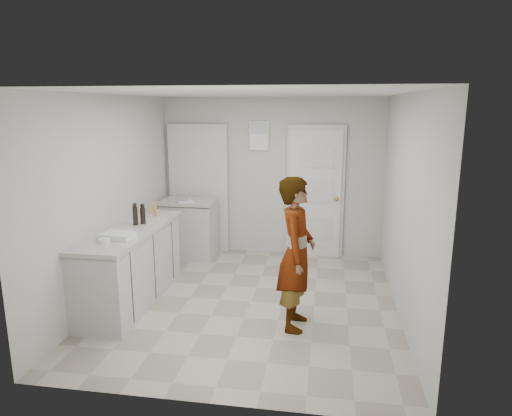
% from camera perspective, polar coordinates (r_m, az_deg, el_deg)
% --- Properties ---
extents(ground, '(4.00, 4.00, 0.00)m').
position_cam_1_polar(ground, '(5.75, -0.66, -11.61)').
color(ground, gray).
rests_on(ground, ground).
extents(room_shell, '(4.00, 4.00, 4.00)m').
position_cam_1_polar(room_shell, '(7.32, 0.55, 2.13)').
color(room_shell, '#BCB9B1').
rests_on(room_shell, ground).
extents(main_counter, '(0.64, 1.96, 0.93)m').
position_cam_1_polar(main_counter, '(5.82, -15.36, -7.24)').
color(main_counter, silver).
rests_on(main_counter, ground).
extents(side_counter, '(0.84, 0.61, 0.93)m').
position_cam_1_polar(side_counter, '(7.30, -8.31, -2.82)').
color(side_counter, silver).
rests_on(side_counter, ground).
extents(person, '(0.42, 0.62, 1.66)m').
position_cam_1_polar(person, '(4.88, 5.07, -5.72)').
color(person, silver).
rests_on(person, ground).
extents(cake_mix_box, '(0.11, 0.07, 0.17)m').
position_cam_1_polar(cake_mix_box, '(6.35, -12.76, 0.05)').
color(cake_mix_box, '#9B7B4D').
rests_on(cake_mix_box, main_counter).
extents(spice_jar, '(0.06, 0.06, 0.09)m').
position_cam_1_polar(spice_jar, '(6.20, -12.23, -0.62)').
color(spice_jar, tan).
rests_on(spice_jar, main_counter).
extents(oil_cruet_a, '(0.07, 0.07, 0.26)m').
position_cam_1_polar(oil_cruet_a, '(5.82, -13.97, -0.75)').
color(oil_cruet_a, black).
rests_on(oil_cruet_a, main_counter).
extents(oil_cruet_b, '(0.06, 0.06, 0.28)m').
position_cam_1_polar(oil_cruet_b, '(5.79, -14.87, -0.77)').
color(oil_cruet_b, black).
rests_on(oil_cruet_b, main_counter).
extents(baking_dish, '(0.37, 0.27, 0.06)m').
position_cam_1_polar(baking_dish, '(5.29, -16.94, -3.35)').
color(baking_dish, silver).
rests_on(baking_dish, main_counter).
extents(egg_bowl, '(0.13, 0.13, 0.05)m').
position_cam_1_polar(egg_bowl, '(5.16, -18.44, -3.89)').
color(egg_bowl, silver).
rests_on(egg_bowl, main_counter).
extents(papers, '(0.34, 0.36, 0.01)m').
position_cam_1_polar(papers, '(7.08, -8.88, 0.84)').
color(papers, white).
rests_on(papers, side_counter).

